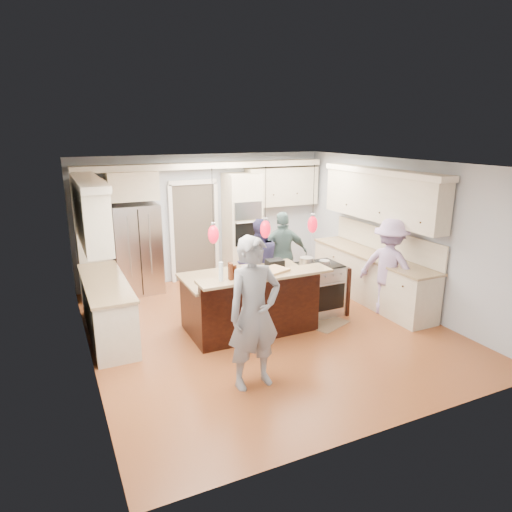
{
  "coord_description": "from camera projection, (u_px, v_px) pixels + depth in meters",
  "views": [
    {
      "loc": [
        -3.11,
        -6.32,
        3.2
      ],
      "look_at": [
        0.0,
        0.35,
        1.15
      ],
      "focal_mm": 32.0,
      "sensor_mm": 36.0,
      "label": 1
    }
  ],
  "objects": [
    {
      "name": "kitchen_island",
      "position": [
        250.0,
        301.0,
        7.47
      ],
      "size": [
        2.1,
        1.46,
        1.12
      ],
      "color": "black",
      "rests_on": "ground"
    },
    {
      "name": "pot_small",
      "position": [
        324.0,
        263.0,
        7.89
      ],
      "size": [
        0.19,
        0.19,
        0.09
      ],
      "primitive_type": "cylinder",
      "color": "#B7B7BC",
      "rests_on": "island_range"
    },
    {
      "name": "left_cabinets",
      "position": [
        101.0,
        273.0,
        7.06
      ],
      "size": [
        0.64,
        2.3,
        2.51
      ],
      "color": "beige",
      "rests_on": "ground"
    },
    {
      "name": "drink_can",
      "position": [
        241.0,
        275.0,
        6.53
      ],
      "size": [
        0.09,
        0.09,
        0.14
      ],
      "primitive_type": "cylinder",
      "rotation": [
        0.0,
        0.0,
        0.36
      ],
      "color": "#B7B7BC",
      "rests_on": "kitchen_island"
    },
    {
      "name": "floor_rug",
      "position": [
        315.0,
        319.0,
        7.94
      ],
      "size": [
        1.02,
        1.2,
        0.01
      ],
      "primitive_type": "cube",
      "rotation": [
        0.0,
        0.0,
        0.38
      ],
      "color": "olive",
      "rests_on": "ground"
    },
    {
      "name": "person_bar_end",
      "position": [
        254.0,
        313.0,
        5.68
      ],
      "size": [
        0.74,
        0.51,
        1.97
      ],
      "primitive_type": "imported",
      "rotation": [
        0.0,
        0.0,
        0.06
      ],
      "color": "gray",
      "rests_on": "ground"
    },
    {
      "name": "refrigerator",
      "position": [
        137.0,
        249.0,
        9.07
      ],
      "size": [
        0.9,
        0.7,
        1.8
      ],
      "primitive_type": "cube",
      "color": "#B7B7BC",
      "rests_on": "ground"
    },
    {
      "name": "person_far_right",
      "position": [
        283.0,
        254.0,
        8.9
      ],
      "size": [
        1.05,
        0.6,
        1.68
      ],
      "primitive_type": "imported",
      "rotation": [
        0.0,
        0.0,
        2.94
      ],
      "color": "#4A6866",
      "rests_on": "ground"
    },
    {
      "name": "person_far_left",
      "position": [
        259.0,
        264.0,
        8.28
      ],
      "size": [
        0.83,
        0.65,
        1.68
      ],
      "primitive_type": "imported",
      "rotation": [
        0.0,
        0.0,
        3.12
      ],
      "color": "navy",
      "rests_on": "ground"
    },
    {
      "name": "person_range_side",
      "position": [
        390.0,
        267.0,
        8.0
      ],
      "size": [
        1.07,
        1.28,
        1.72
      ],
      "primitive_type": "imported",
      "rotation": [
        0.0,
        0.0,
        2.03
      ],
      "color": "#B095C9",
      "rests_on": "ground"
    },
    {
      "name": "water_bottle",
      "position": [
        221.0,
        272.0,
        6.44
      ],
      "size": [
        0.07,
        0.07,
        0.28
      ],
      "primitive_type": "cylinder",
      "rotation": [
        0.0,
        0.0,
        -0.17
      ],
      "color": "silver",
      "rests_on": "kitchen_island"
    },
    {
      "name": "beer_bottle_c",
      "position": [
        235.0,
        272.0,
        6.53
      ],
      "size": [
        0.06,
        0.06,
        0.21
      ],
      "primitive_type": "cylinder",
      "rotation": [
        0.0,
        0.0,
        -0.24
      ],
      "color": "#401A0B",
      "rests_on": "kitchen_island"
    },
    {
      "name": "island_range",
      "position": [
        320.0,
        289.0,
        8.12
      ],
      "size": [
        0.82,
        0.71,
        0.92
      ],
      "color": "#B7B7BC",
      "rests_on": "ground"
    },
    {
      "name": "ground_plane",
      "position": [
        265.0,
        327.0,
        7.64
      ],
      "size": [
        6.0,
        6.0,
        0.0
      ],
      "primitive_type": "plane",
      "color": "#A85A2E",
      "rests_on": "ground"
    },
    {
      "name": "back_upper_cabinets",
      "position": [
        173.0,
        207.0,
        9.3
      ],
      "size": [
        5.3,
        0.61,
        2.54
      ],
      "color": "beige",
      "rests_on": "ground"
    },
    {
      "name": "cutting_board",
      "position": [
        272.0,
        271.0,
        6.88
      ],
      "size": [
        0.56,
        0.48,
        0.04
      ],
      "primitive_type": "cube",
      "rotation": [
        0.0,
        0.0,
        0.34
      ],
      "color": "tan",
      "rests_on": "kitchen_island"
    },
    {
      "name": "pot_large",
      "position": [
        306.0,
        261.0,
        7.9
      ],
      "size": [
        0.24,
        0.24,
        0.14
      ],
      "primitive_type": "cylinder",
      "color": "#B7B7BC",
      "rests_on": "island_range"
    },
    {
      "name": "beer_bottle_b",
      "position": [
        231.0,
        272.0,
        6.48
      ],
      "size": [
        0.08,
        0.08,
        0.25
      ],
      "primitive_type": "cylinder",
      "rotation": [
        0.0,
        0.0,
        0.29
      ],
      "color": "#401A0B",
      "rests_on": "kitchen_island"
    },
    {
      "name": "oven_column",
      "position": [
        242.0,
        226.0,
        9.96
      ],
      "size": [
        0.72,
        0.69,
        2.3
      ],
      "color": "beige",
      "rests_on": "ground"
    },
    {
      "name": "room_shell",
      "position": [
        265.0,
        220.0,
        7.15
      ],
      "size": [
        5.54,
        6.04,
        2.72
      ],
      "color": "#B2BCC6",
      "rests_on": "ground"
    },
    {
      "name": "beer_bottle_a",
      "position": [
        230.0,
        271.0,
        6.53
      ],
      "size": [
        0.08,
        0.08,
        0.25
      ],
      "primitive_type": "cylinder",
      "rotation": [
        0.0,
        0.0,
        -0.27
      ],
      "color": "#401A0B",
      "rests_on": "kitchen_island"
    },
    {
      "name": "pendant_lights",
      "position": [
        265.0,
        229.0,
        6.61
      ],
      "size": [
        1.75,
        0.15,
        1.03
      ],
      "color": "black",
      "rests_on": "ground"
    },
    {
      "name": "right_counter_run",
      "position": [
        374.0,
        247.0,
        8.61
      ],
      "size": [
        0.64,
        3.1,
        2.51
      ],
      "color": "beige",
      "rests_on": "ground"
    }
  ]
}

